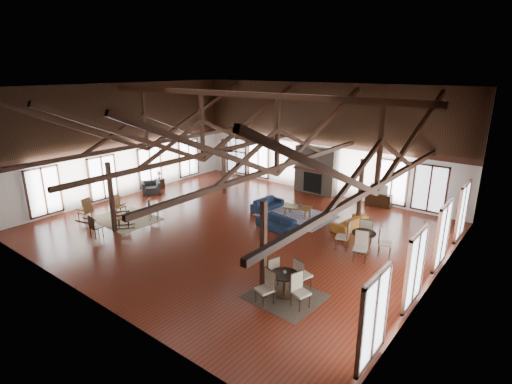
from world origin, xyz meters
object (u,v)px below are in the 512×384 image
Objects in this scene: coffee_table at (298,208)px; armchair at (151,188)px; sofa_navy_left at (267,204)px; cafe_table_near at (284,280)px; sofa_navy_front at (278,224)px; tv_console at (379,199)px; sofa_orange at (350,222)px; cafe_table_far at (363,238)px.

armchair is (-8.46, -1.93, -0.12)m from coffee_table.
cafe_table_near is (5.12, -6.08, 0.26)m from sofa_navy_left.
sofa_navy_left is at bearing 144.50° from sofa_navy_front.
tv_console is (10.88, 5.83, -0.00)m from armchair.
sofa_orange is 11.24m from armchair.
sofa_navy_front is 8.64m from armchair.
armchair is 0.47× the size of cafe_table_far.
tv_console reaches higher than sofa_navy_front.
cafe_table_far is at bearing -74.28° from tv_console.
coffee_table is 6.92m from cafe_table_near.
tv_console is at bearing 95.26° from cafe_table_near.
sofa_navy_left is at bearing 163.72° from cafe_table_far.
cafe_table_near reaches higher than tv_console.
armchair is 0.50× the size of cafe_table_near.
sofa_navy_front is 0.97× the size of cafe_table_near.
sofa_orange is at bearing -81.42° from sofa_navy_left.
sofa_orange is at bearing -87.63° from tv_console.
tv_console reaches higher than coffee_table.
coffee_table is 1.43× the size of armchair.
sofa_orange reaches higher than sofa_navy_left.
sofa_orange is 1.86× the size of armchair.
sofa_navy_front is at bearing 127.11° from cafe_table_near.
sofa_navy_left is 0.94× the size of sofa_orange.
armchair is (-8.64, -0.05, 0.04)m from sofa_navy_front.
tv_console is at bearing 105.72° from cafe_table_far.
sofa_navy_front is 1.52× the size of tv_console.
cafe_table_far is 5.79m from tv_console.
sofa_navy_left is 4.36m from sofa_orange.
sofa_orange is at bearing 96.95° from cafe_table_near.
cafe_table_far is (3.81, 0.22, 0.26)m from sofa_navy_front.
sofa_orange is at bearing 49.92° from sofa_navy_front.
cafe_table_near is at bearing -98.42° from cafe_table_far.
sofa_navy_left is 6.95m from armchair.
tv_console is (-0.15, 3.68, 0.05)m from sofa_orange.
armchair is at bearing 112.25° from sofa_navy_left.
tv_console is (-1.57, 5.57, -0.23)m from cafe_table_far.
coffee_table is 4.59m from tv_console.
cafe_table_near is (3.34, -6.06, 0.08)m from coffee_table.
sofa_navy_front is 0.92× the size of cafe_table_far.
cafe_table_near is at bearing -78.38° from coffee_table.
coffee_table is at bearing 118.84° from cafe_table_near.
sofa_navy_front reaches higher than coffee_table.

